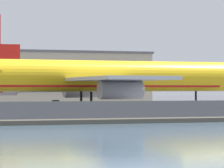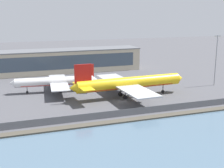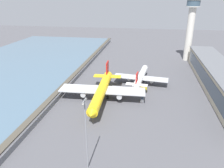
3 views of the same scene
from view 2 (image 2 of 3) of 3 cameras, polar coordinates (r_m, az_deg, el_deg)
name	(u,v)px [view 2 (image 2 of 3)]	position (r m, az deg, el deg)	size (l,w,h in m)	color
ground_plane	(122,102)	(118.10, 1.78, -3.23)	(500.00, 500.00, 0.00)	#4C4C51
shoreline_seawall	(145,118)	(100.14, 6.07, -6.21)	(320.00, 3.00, 0.50)	#474238
perimeter_fence	(139,111)	(103.69, 5.01, -4.96)	(280.00, 0.10, 2.36)	slate
cargo_jet_yellow	(128,83)	(123.15, 2.98, 0.11)	(49.29, 42.16, 14.46)	yellow
passenger_jet_white_red	(56,82)	(133.26, -10.24, 0.41)	(37.05, 31.81, 11.38)	white
baggage_tug	(107,85)	(141.44, -0.88, -0.11)	(3.25, 1.71, 1.80)	white
ops_van	(79,86)	(137.14, -6.13, -0.41)	(5.00, 5.30, 2.48)	yellow
terminal_building	(46,62)	(174.19, -12.02, 4.01)	(105.76, 16.21, 12.68)	#BCB299
apron_light_mast_apron_west	(216,58)	(148.95, 18.49, 4.56)	(3.20, 0.40, 22.86)	gray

